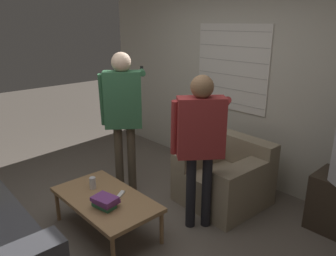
{
  "coord_description": "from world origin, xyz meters",
  "views": [
    {
      "loc": [
        2.48,
        -1.55,
        2.05
      ],
      "look_at": [
        0.14,
        0.63,
        1.0
      ],
      "focal_mm": 35.0,
      "sensor_mm": 36.0,
      "label": 1
    }
  ],
  "objects_px": {
    "book_stack": "(105,201)",
    "armchair_beige": "(226,177)",
    "coffee_table": "(106,200)",
    "person_right_standing": "(200,135)",
    "spare_remote": "(121,194)",
    "person_left_standing": "(123,107)",
    "soda_can": "(93,183)"
  },
  "relations": [
    {
      "from": "coffee_table",
      "to": "person_left_standing",
      "type": "distance_m",
      "value": 1.11
    },
    {
      "from": "person_left_standing",
      "to": "book_stack",
      "type": "xyz_separation_m",
      "value": [
        0.67,
        -0.72,
        -0.66
      ]
    },
    {
      "from": "book_stack",
      "to": "coffee_table",
      "type": "bearing_deg",
      "value": 147.9
    },
    {
      "from": "person_right_standing",
      "to": "soda_can",
      "type": "height_order",
      "value": "person_right_standing"
    },
    {
      "from": "armchair_beige",
      "to": "spare_remote",
      "type": "height_order",
      "value": "armchair_beige"
    },
    {
      "from": "armchair_beige",
      "to": "coffee_table",
      "type": "xyz_separation_m",
      "value": [
        -0.44,
        -1.36,
        0.05
      ]
    },
    {
      "from": "coffee_table",
      "to": "book_stack",
      "type": "xyz_separation_m",
      "value": [
        0.15,
        -0.1,
        0.09
      ]
    },
    {
      "from": "person_left_standing",
      "to": "spare_remote",
      "type": "height_order",
      "value": "person_left_standing"
    },
    {
      "from": "soda_can",
      "to": "spare_remote",
      "type": "height_order",
      "value": "soda_can"
    },
    {
      "from": "coffee_table",
      "to": "person_right_standing",
      "type": "bearing_deg",
      "value": 54.08
    },
    {
      "from": "person_left_standing",
      "to": "coffee_table",
      "type": "bearing_deg",
      "value": -102.57
    },
    {
      "from": "book_stack",
      "to": "soda_can",
      "type": "xyz_separation_m",
      "value": [
        -0.4,
        0.1,
        0.0
      ]
    },
    {
      "from": "armchair_beige",
      "to": "coffee_table",
      "type": "bearing_deg",
      "value": 75.16
    },
    {
      "from": "person_left_standing",
      "to": "spare_remote",
      "type": "bearing_deg",
      "value": -91.95
    },
    {
      "from": "person_right_standing",
      "to": "spare_remote",
      "type": "distance_m",
      "value": 1.0
    },
    {
      "from": "soda_can",
      "to": "spare_remote",
      "type": "relative_size",
      "value": 0.96
    },
    {
      "from": "person_right_standing",
      "to": "spare_remote",
      "type": "height_order",
      "value": "person_right_standing"
    },
    {
      "from": "armchair_beige",
      "to": "soda_can",
      "type": "bearing_deg",
      "value": 66.24
    },
    {
      "from": "armchair_beige",
      "to": "book_stack",
      "type": "distance_m",
      "value": 1.49
    },
    {
      "from": "person_left_standing",
      "to": "spare_remote",
      "type": "distance_m",
      "value": 1.05
    },
    {
      "from": "spare_remote",
      "to": "soda_can",
      "type": "bearing_deg",
      "value": 169.2
    },
    {
      "from": "armchair_beige",
      "to": "spare_remote",
      "type": "bearing_deg",
      "value": 76.54
    },
    {
      "from": "person_left_standing",
      "to": "armchair_beige",
      "type": "bearing_deg",
      "value": -14.82
    },
    {
      "from": "armchair_beige",
      "to": "person_left_standing",
      "type": "height_order",
      "value": "person_left_standing"
    },
    {
      "from": "armchair_beige",
      "to": "coffee_table",
      "type": "height_order",
      "value": "armchair_beige"
    },
    {
      "from": "armchair_beige",
      "to": "person_right_standing",
      "type": "bearing_deg",
      "value": 103.62
    },
    {
      "from": "armchair_beige",
      "to": "person_right_standing",
      "type": "xyz_separation_m",
      "value": [
        0.11,
        -0.6,
        0.7
      ]
    },
    {
      "from": "person_left_standing",
      "to": "person_right_standing",
      "type": "distance_m",
      "value": 1.09
    },
    {
      "from": "book_stack",
      "to": "armchair_beige",
      "type": "bearing_deg",
      "value": 78.84
    },
    {
      "from": "coffee_table",
      "to": "book_stack",
      "type": "bearing_deg",
      "value": -32.1
    },
    {
      "from": "coffee_table",
      "to": "person_left_standing",
      "type": "height_order",
      "value": "person_left_standing"
    },
    {
      "from": "coffee_table",
      "to": "spare_remote",
      "type": "xyz_separation_m",
      "value": [
        0.08,
        0.13,
        0.05
      ]
    }
  ]
}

